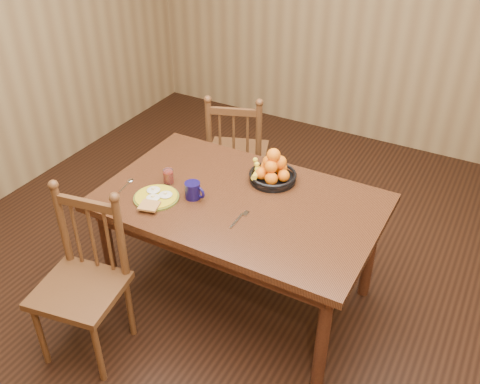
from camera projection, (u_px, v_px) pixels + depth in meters
The scene contains 10 objects.
room at pixel (240, 103), 2.74m from camera, with size 4.52×5.02×2.72m.
dining_table at pixel (240, 211), 3.12m from camera, with size 1.60×1.00×0.75m.
chair_far at pixel (237, 153), 4.07m from camera, with size 0.56×0.55×0.97m.
chair_near at pixel (83, 282), 2.90m from camera, with size 0.51×0.49×0.98m.
breakfast_plate at pixel (156, 197), 3.07m from camera, with size 0.26×0.30×0.04m.
fork at pixel (240, 218), 2.92m from camera, with size 0.03×0.18×0.00m.
spoon at pixel (129, 183), 3.21m from camera, with size 0.05×0.16×0.01m.
coffee_mug at pixel (193, 190), 3.06m from camera, with size 0.13×0.09×0.10m.
juice_glass at pixel (168, 177), 3.20m from camera, with size 0.06×0.06×0.09m.
fruit_bowl at pixel (272, 171), 3.21m from camera, with size 0.32×0.29×0.22m.
Camera 1 is at (1.22, -2.22, 2.50)m, focal length 40.00 mm.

